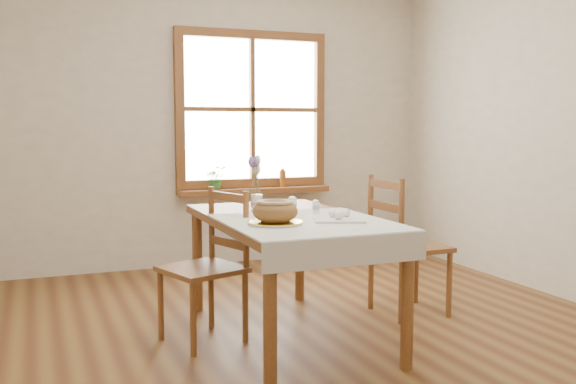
% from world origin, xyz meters
% --- Properties ---
extents(ground, '(5.00, 5.00, 0.00)m').
position_xyz_m(ground, '(0.00, 0.00, 0.00)').
color(ground, brown).
rests_on(ground, ground).
extents(room_walls, '(4.60, 5.10, 2.65)m').
position_xyz_m(room_walls, '(0.00, 0.00, 1.71)').
color(room_walls, silver).
rests_on(room_walls, ground).
extents(window, '(1.46, 0.08, 1.46)m').
position_xyz_m(window, '(0.50, 2.47, 1.45)').
color(window, brown).
rests_on(window, ground).
extents(window_sill, '(1.46, 0.20, 0.05)m').
position_xyz_m(window_sill, '(0.50, 2.40, 0.69)').
color(window_sill, brown).
rests_on(window_sill, ground).
extents(dining_table, '(0.90, 1.60, 0.75)m').
position_xyz_m(dining_table, '(0.00, 0.30, 0.66)').
color(dining_table, brown).
rests_on(dining_table, ground).
extents(table_linen, '(0.91, 0.99, 0.01)m').
position_xyz_m(table_linen, '(0.00, -0.00, 0.76)').
color(table_linen, silver).
rests_on(table_linen, dining_table).
extents(chair_left, '(0.56, 0.55, 0.92)m').
position_xyz_m(chair_left, '(-0.52, 0.40, 0.46)').
color(chair_left, brown).
rests_on(chair_left, ground).
extents(chair_right, '(0.49, 0.47, 0.96)m').
position_xyz_m(chair_right, '(0.96, 0.44, 0.48)').
color(chair_right, brown).
rests_on(chair_right, ground).
extents(bread_plate, '(0.34, 0.34, 0.02)m').
position_xyz_m(bread_plate, '(-0.21, -0.02, 0.77)').
color(bread_plate, white).
rests_on(bread_plate, table_linen).
extents(bread_loaf, '(0.25, 0.25, 0.14)m').
position_xyz_m(bread_loaf, '(-0.21, -0.02, 0.85)').
color(bread_loaf, olive).
rests_on(bread_loaf, bread_plate).
extents(egg_napkin, '(0.35, 0.33, 0.01)m').
position_xyz_m(egg_napkin, '(0.18, -0.03, 0.77)').
color(egg_napkin, silver).
rests_on(egg_napkin, table_linen).
extents(eggs, '(0.28, 0.26, 0.05)m').
position_xyz_m(eggs, '(0.18, -0.03, 0.80)').
color(eggs, white).
rests_on(eggs, egg_napkin).
extents(salt_shaker, '(0.06, 0.06, 0.11)m').
position_xyz_m(salt_shaker, '(0.06, 0.37, 0.81)').
color(salt_shaker, white).
rests_on(salt_shaker, table_linen).
extents(pepper_shaker, '(0.06, 0.06, 0.09)m').
position_xyz_m(pepper_shaker, '(0.19, 0.30, 0.80)').
color(pepper_shaker, white).
rests_on(pepper_shaker, table_linen).
extents(flower_vase, '(0.10, 0.10, 0.09)m').
position_xyz_m(flower_vase, '(-0.06, 0.71, 0.79)').
color(flower_vase, white).
rests_on(flower_vase, dining_table).
extents(lavender_bouquet, '(0.14, 0.14, 0.26)m').
position_xyz_m(lavender_bouquet, '(-0.06, 0.71, 0.97)').
color(lavender_bouquet, '#795BA2').
rests_on(lavender_bouquet, flower_vase).
extents(potted_plant, '(0.20, 0.22, 0.17)m').
position_xyz_m(potted_plant, '(0.12, 2.40, 0.80)').
color(potted_plant, '#37772F').
rests_on(potted_plant, window_sill).
extents(amber_bottle, '(0.08, 0.08, 0.18)m').
position_xyz_m(amber_bottle, '(0.78, 2.40, 0.80)').
color(amber_bottle, '#96551B').
rests_on(amber_bottle, window_sill).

